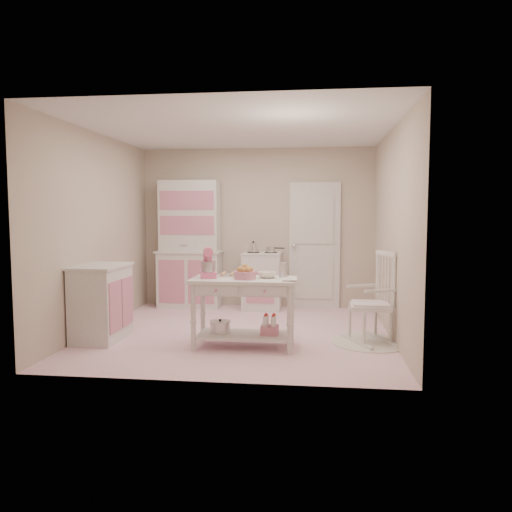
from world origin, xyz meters
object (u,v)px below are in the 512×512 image
Objects in this scene: stove at (262,281)px; stand_mixer at (208,263)px; hutch at (189,244)px; bread_basket at (245,275)px; base_cabinet at (101,302)px; work_table at (244,313)px; rocking_chair at (371,297)px.

stand_mixer is at bearing -99.82° from stove.
hutch is 2.69m from bread_basket.
stove and base_cabinet have the same top height.
bread_basket is (0.44, -0.07, -0.12)m from stand_mixer.
hutch is at bearing 117.92° from work_table.
bread_basket reaches higher than work_table.
stove is 1.00× the size of base_cabinet.
hutch is 8.32× the size of bread_basket.
rocking_chair is (1.50, -1.93, 0.09)m from stove.
work_table is (0.03, -2.27, -0.06)m from stove.
hutch reaches higher than base_cabinet.
stand_mixer is 0.46m from bread_basket.
bread_basket is at bearing -68.20° from work_table.
base_cabinet is 2.71× the size of stand_mixer.
work_table is at bearing -3.98° from base_cabinet.
stove is at bearing 90.76° from work_table.
hutch is 2.34m from base_cabinet.
hutch is 1.33m from stove.
work_table is 4.80× the size of bread_basket.
base_cabinet is 0.77× the size of work_table.
rocking_chair is 0.92× the size of work_table.
work_table is at bearing -17.98° from stand_mixer.
hutch is 2.44m from stand_mixer.
base_cabinet is 1.45m from stand_mixer.
stand_mixer is at bearing 177.27° from work_table.
hutch reaches higher than rocking_chair.
rocking_chair is at bearing 3.86° from base_cabinet.
stove reaches higher than work_table.
work_table is 0.45m from bread_basket.
bread_basket is (0.02, -0.05, 0.45)m from work_table.
stove is 3.68× the size of bread_basket.
rocking_chair is 3.24× the size of stand_mixer.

